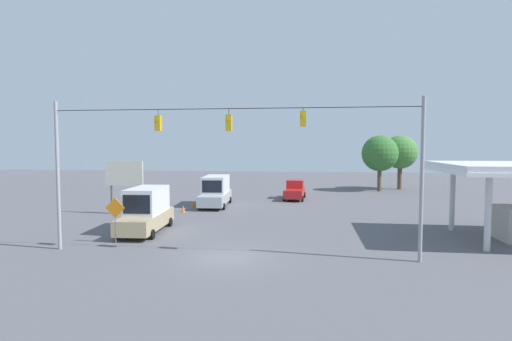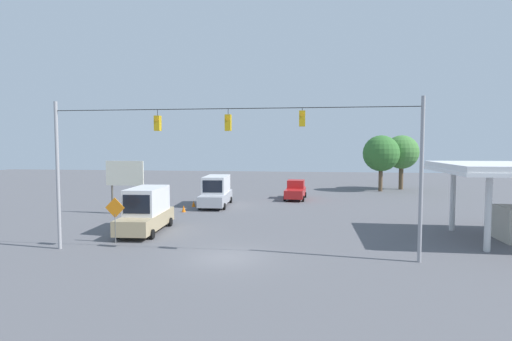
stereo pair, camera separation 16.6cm
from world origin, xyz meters
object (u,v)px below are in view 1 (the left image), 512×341
Objects in this scene: traffic_cone_fifth at (193,204)px; tree_horizon_left at (400,152)px; box_truck_tan_parked_shoulder at (146,210)px; tree_horizon_right at (380,154)px; box_truck_silver_withflow_far at (216,191)px; traffic_cone_fourth at (183,209)px; traffic_cone_second at (155,223)px; overhead_signal_span at (229,159)px; roadside_billboard at (124,177)px; pickup_truck_red_oncoming_deep at (295,190)px; traffic_cone_third at (170,215)px; work_zone_sign at (115,211)px; traffic_cone_nearest at (138,233)px.

traffic_cone_fifth is 30.72m from tree_horizon_left.
box_truck_tan_parked_shoulder is 0.88× the size of tree_horizon_right.
box_truck_tan_parked_shoulder is at bearing 80.25° from box_truck_silver_withflow_far.
box_truck_tan_parked_shoulder is 34.57m from tree_horizon_right.
traffic_cone_second is at bearing 89.43° from traffic_cone_fourth.
traffic_cone_fourth is at bearing -62.76° from overhead_signal_span.
roadside_billboard is at bearing 39.50° from tree_horizon_right.
overhead_signal_span reaches higher than pickup_truck_red_oncoming_deep.
box_truck_silver_withflow_far is 12.51m from box_truck_tan_parked_shoulder.
roadside_billboard is at bearing -54.08° from box_truck_tan_parked_shoulder.
traffic_cone_third is at bearing 73.05° from box_truck_silver_withflow_far.
pickup_truck_red_oncoming_deep is 8.86× the size of traffic_cone_third.
traffic_cone_fifth is at bearing -90.26° from traffic_cone_fourth.
traffic_cone_fourth is (-0.12, -3.09, 0.00)m from traffic_cone_third.
roadside_billboard is at bearing -16.38° from traffic_cone_third.
work_zone_sign is 0.38× the size of tree_horizon_left.
traffic_cone_nearest is at bearing 90.36° from traffic_cone_fourth.
pickup_truck_red_oncoming_deep is 1.87× the size of work_zone_sign.
tree_horizon_left is (-28.60, -23.64, 1.76)m from roadside_billboard.
pickup_truck_red_oncoming_deep reaches higher than traffic_cone_third.
pickup_truck_red_oncoming_deep is 12.01m from traffic_cone_fifth.
box_truck_tan_parked_shoulder is (6.95, -5.17, -3.80)m from overhead_signal_span.
box_truck_tan_parked_shoulder reaches higher than traffic_cone_nearest.
pickup_truck_red_oncoming_deep is 19.31m from traffic_cone_second.
box_truck_tan_parked_shoulder reaches higher than box_truck_silver_withflow_far.
traffic_cone_second is at bearing 90.83° from traffic_cone_third.
pickup_truck_red_oncoming_deep is 14.78m from tree_horizon_right.
pickup_truck_red_oncoming_deep is 18.84m from tree_horizon_left.
tree_horizon_right is (-20.64, -16.12, 4.67)m from traffic_cone_fifth.
traffic_cone_fourth is 3.11m from traffic_cone_fifth.
overhead_signal_span reaches higher than traffic_cone_third.
overhead_signal_span is at bearing 134.96° from roadside_billboard.
traffic_cone_fourth is at bearing 63.15° from box_truck_silver_withflow_far.
pickup_truck_red_oncoming_deep is (-9.85, -18.27, -0.54)m from box_truck_tan_parked_shoulder.
traffic_cone_nearest and traffic_cone_second have the same top height.
box_truck_silver_withflow_far is 0.97× the size of tree_horizon_right.
traffic_cone_nearest is (-0.11, 1.73, -1.22)m from box_truck_tan_parked_shoulder.
box_truck_tan_parked_shoulder is (2.12, 12.33, 0.05)m from box_truck_silver_withflow_far.
roadside_billboard is (4.83, -8.24, 3.02)m from traffic_cone_nearest.
traffic_cone_fourth is (9.80, 10.03, -0.68)m from pickup_truck_red_oncoming_deep.
traffic_cone_second is at bearing -87.86° from traffic_cone_nearest.
box_truck_tan_parked_shoulder is at bearing 53.00° from tree_horizon_right.
tree_horizon_right reaches higher than box_truck_silver_withflow_far.
box_truck_silver_withflow_far reaches higher than traffic_cone_third.
pickup_truck_red_oncoming_deep is at bearing -134.34° from traffic_cone_fourth.
traffic_cone_third is at bearing -55.78° from overhead_signal_span.
overhead_signal_span is 3.13× the size of box_truck_tan_parked_shoulder.
traffic_cone_fourth is (-0.05, -8.24, -1.22)m from box_truck_tan_parked_shoulder.
box_truck_silver_withflow_far is at bearing -106.95° from traffic_cone_third.
traffic_cone_fourth is 0.13× the size of roadside_billboard.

